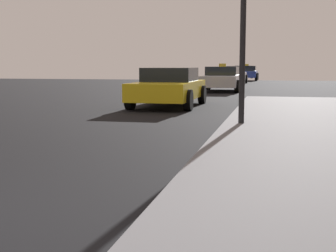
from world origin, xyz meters
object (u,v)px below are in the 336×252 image
at_px(car_blue, 246,73).
at_px(car_silver, 222,79).
at_px(car_white, 233,75).
at_px(car_green, 243,72).
at_px(car_yellow, 169,87).

bearing_deg(car_blue, car_silver, 89.31).
distance_m(car_white, car_green, 15.60).
distance_m(car_blue, car_green, 7.54).
bearing_deg(car_green, car_silver, 91.19).
relative_size(car_yellow, car_silver, 0.99).
distance_m(car_yellow, car_blue, 27.38).
xyz_separation_m(car_yellow, car_green, (0.18, 34.86, 0.00)).
height_order(car_yellow, car_white, same).
height_order(car_silver, car_white, car_silver).
height_order(car_yellow, car_silver, car_silver).
xyz_separation_m(car_yellow, car_white, (0.42, 19.26, 0.00)).
bearing_deg(car_white, car_green, -89.12).
bearing_deg(car_white, car_silver, 91.68).
height_order(car_silver, car_blue, same).
xyz_separation_m(car_silver, car_white, (-0.29, 9.71, -0.00)).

